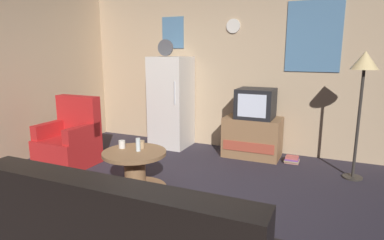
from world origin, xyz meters
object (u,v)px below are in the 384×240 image
object	(u,v)px
tv_stand	(252,137)
mug_ceramic_white	(122,144)
crt_tv	(256,103)
book_stack	(292,160)
fridge	(171,102)
mug_ceramic_tan	(141,144)
armchair	(70,141)
wine_glass	(138,145)
standing_lamp	(364,71)
coffee_table	(135,171)

from	to	relation	value
tv_stand	mug_ceramic_white	distance (m)	2.11
tv_stand	crt_tv	xyz separation A→B (m)	(0.03, -0.00, 0.52)
book_stack	tv_stand	bearing A→B (deg)	171.99
fridge	mug_ceramic_white	xyz separation A→B (m)	(0.28, -1.79, -0.23)
fridge	mug_ceramic_white	world-z (taller)	fridge
mug_ceramic_tan	book_stack	world-z (taller)	mug_ceramic_tan
armchair	book_stack	xyz separation A→B (m)	(2.87, 1.34, -0.29)
tv_stand	mug_ceramic_tan	xyz separation A→B (m)	(-0.91, -1.69, 0.22)
wine_glass	mug_ceramic_tan	xyz separation A→B (m)	(-0.03, 0.11, -0.03)
tv_stand	mug_ceramic_tan	size ratio (longest dim) A/B	9.33
standing_lamp	mug_ceramic_tan	size ratio (longest dim) A/B	17.67
book_stack	fridge	bearing A→B (deg)	177.21
standing_lamp	mug_ceramic_tan	world-z (taller)	standing_lamp
wine_glass	armchair	size ratio (longest dim) A/B	0.16
fridge	crt_tv	distance (m)	1.43
fridge	coffee_table	size ratio (longest dim) A/B	2.46
tv_stand	standing_lamp	xyz separation A→B (m)	(1.39, -0.37, 1.06)
wine_glass	mug_ceramic_white	bearing A→B (deg)	174.03
crt_tv	armchair	world-z (taller)	crt_tv
mug_ceramic_tan	tv_stand	bearing A→B (deg)	61.78
armchair	book_stack	size ratio (longest dim) A/B	4.67
wine_glass	mug_ceramic_white	xyz separation A→B (m)	(-0.24, 0.02, -0.03)
tv_stand	wine_glass	distance (m)	2.02
crt_tv	coffee_table	world-z (taller)	crt_tv
wine_glass	mug_ceramic_tan	distance (m)	0.12
standing_lamp	mug_ceramic_white	size ratio (longest dim) A/B	17.67
coffee_table	mug_ceramic_white	distance (m)	0.35
fridge	book_stack	distance (m)	2.13
mug_ceramic_white	fridge	bearing A→B (deg)	98.99
tv_stand	book_stack	distance (m)	0.66
standing_lamp	wine_glass	world-z (taller)	standing_lamp
tv_stand	mug_ceramic_white	size ratio (longest dim) A/B	9.33
tv_stand	crt_tv	distance (m)	0.52
coffee_table	book_stack	size ratio (longest dim) A/B	3.50
wine_glass	armchair	distance (m)	1.45
fridge	book_stack	size ratio (longest dim) A/B	8.62
fridge	coffee_table	bearing A→B (deg)	-75.15
crt_tv	standing_lamp	xyz separation A→B (m)	(1.36, -0.37, 0.54)
standing_lamp	coffee_table	bearing A→B (deg)	-147.67
wine_glass	mug_ceramic_tan	bearing A→B (deg)	104.80
mug_ceramic_tan	book_stack	distance (m)	2.25
wine_glass	mug_ceramic_white	size ratio (longest dim) A/B	1.67
crt_tv	tv_stand	bearing A→B (deg)	178.16
book_stack	wine_glass	bearing A→B (deg)	-130.93
crt_tv	mug_ceramic_tan	world-z (taller)	crt_tv
tv_stand	standing_lamp	size ratio (longest dim) A/B	0.53
armchair	fridge	bearing A→B (deg)	58.83
coffee_table	mug_ceramic_tan	distance (m)	0.32
crt_tv	coffee_table	size ratio (longest dim) A/B	0.75
wine_glass	mug_ceramic_white	world-z (taller)	wine_glass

